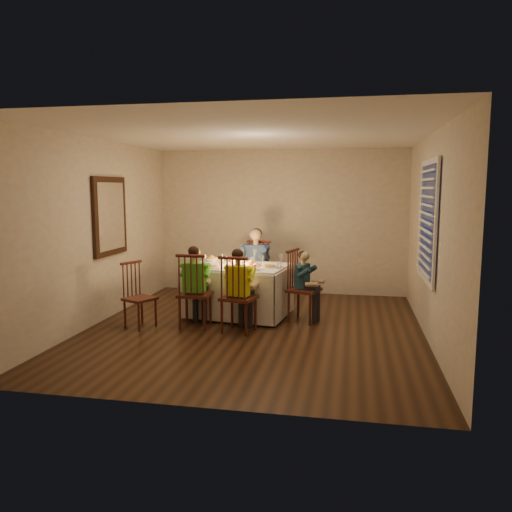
% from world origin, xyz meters
% --- Properties ---
extents(ground, '(5.00, 5.00, 0.00)m').
position_xyz_m(ground, '(0.00, 0.00, 0.00)').
color(ground, black).
rests_on(ground, ground).
extents(wall_left, '(0.02, 5.00, 2.60)m').
position_xyz_m(wall_left, '(-2.25, 0.00, 1.30)').
color(wall_left, beige).
rests_on(wall_left, ground).
extents(wall_right, '(0.02, 5.00, 2.60)m').
position_xyz_m(wall_right, '(2.25, 0.00, 1.30)').
color(wall_right, beige).
rests_on(wall_right, ground).
extents(wall_back, '(4.50, 0.02, 2.60)m').
position_xyz_m(wall_back, '(0.00, 2.50, 1.30)').
color(wall_back, beige).
rests_on(wall_back, ground).
extents(ceiling, '(5.00, 5.00, 0.00)m').
position_xyz_m(ceiling, '(0.00, 0.00, 2.60)').
color(ceiling, white).
rests_on(ceiling, wall_back).
extents(dining_table, '(1.59, 1.24, 0.73)m').
position_xyz_m(dining_table, '(-0.38, 0.69, 0.55)').
color(dining_table, silver).
rests_on(dining_table, ground).
extents(chair_adult, '(0.47, 0.45, 1.04)m').
position_xyz_m(chair_adult, '(-0.27, 1.51, 0.00)').
color(chair_adult, '#38130F').
rests_on(chair_adult, ground).
extents(chair_near_left, '(0.44, 0.42, 1.04)m').
position_xyz_m(chair_near_left, '(-0.82, -0.05, 0.00)').
color(chair_near_left, '#38130F').
rests_on(chair_near_left, ground).
extents(chair_near_right, '(0.50, 0.48, 1.04)m').
position_xyz_m(chair_near_right, '(-0.18, -0.15, 0.00)').
color(chair_near_right, '#38130F').
rests_on(chair_near_right, ground).
extents(chair_end, '(0.51, 0.53, 1.04)m').
position_xyz_m(chair_end, '(0.63, 0.54, 0.00)').
color(chair_end, '#38130F').
rests_on(chair_end, ground).
extents(chair_extra, '(0.48, 0.49, 0.91)m').
position_xyz_m(chair_extra, '(-1.56, -0.20, 0.00)').
color(chair_extra, '#38130F').
rests_on(chair_extra, ground).
extents(adult, '(0.50, 0.47, 1.25)m').
position_xyz_m(adult, '(-0.27, 1.51, 0.00)').
color(adult, navy).
rests_on(adult, ground).
extents(child_green, '(0.40, 0.37, 1.13)m').
position_xyz_m(child_green, '(-0.82, -0.05, 0.00)').
color(child_green, green).
rests_on(child_green, ground).
extents(child_yellow, '(0.45, 0.42, 1.12)m').
position_xyz_m(child_yellow, '(-0.18, -0.15, 0.00)').
color(child_yellow, yellow).
rests_on(child_yellow, ground).
extents(child_teal, '(0.38, 0.40, 1.03)m').
position_xyz_m(child_teal, '(0.63, 0.54, 0.00)').
color(child_teal, '#193540').
rests_on(child_teal, ground).
extents(setting_adult, '(0.29, 0.29, 0.02)m').
position_xyz_m(setting_adult, '(-0.37, 1.02, 0.77)').
color(setting_adult, white).
rests_on(setting_adult, dining_table).
extents(setting_green, '(0.29, 0.29, 0.02)m').
position_xyz_m(setting_green, '(-0.70, 0.41, 0.77)').
color(setting_green, white).
rests_on(setting_green, dining_table).
extents(setting_yellow, '(0.29, 0.29, 0.02)m').
position_xyz_m(setting_yellow, '(-0.15, 0.37, 0.77)').
color(setting_yellow, white).
rests_on(setting_yellow, dining_table).
extents(setting_teal, '(0.29, 0.29, 0.02)m').
position_xyz_m(setting_teal, '(0.11, 0.60, 0.77)').
color(setting_teal, white).
rests_on(setting_teal, dining_table).
extents(candle_left, '(0.06, 0.06, 0.10)m').
position_xyz_m(candle_left, '(-0.46, 0.70, 0.81)').
color(candle_left, silver).
rests_on(candle_left, dining_table).
extents(candle_right, '(0.06, 0.06, 0.10)m').
position_xyz_m(candle_right, '(-0.31, 0.68, 0.81)').
color(candle_right, silver).
rests_on(candle_right, dining_table).
extents(squash, '(0.09, 0.09, 0.09)m').
position_xyz_m(squash, '(-0.90, 1.06, 0.81)').
color(squash, yellow).
rests_on(squash, dining_table).
extents(orange_fruit, '(0.08, 0.08, 0.08)m').
position_xyz_m(orange_fruit, '(-0.18, 0.71, 0.80)').
color(orange_fruit, orange).
rests_on(orange_fruit, dining_table).
extents(serving_bowl, '(0.25, 0.25, 0.05)m').
position_xyz_m(serving_bowl, '(-0.89, 1.01, 0.79)').
color(serving_bowl, white).
rests_on(serving_bowl, dining_table).
extents(wall_mirror, '(0.06, 0.95, 1.15)m').
position_xyz_m(wall_mirror, '(-2.22, 0.30, 1.50)').
color(wall_mirror, black).
rests_on(wall_mirror, wall_left).
extents(window_blinds, '(0.07, 1.34, 1.54)m').
position_xyz_m(window_blinds, '(2.21, 0.10, 1.50)').
color(window_blinds, '#0D1735').
rests_on(window_blinds, wall_right).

